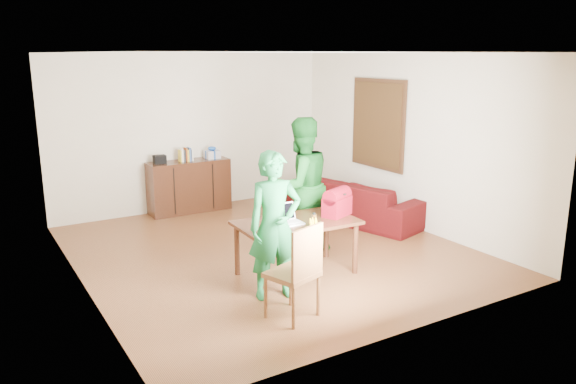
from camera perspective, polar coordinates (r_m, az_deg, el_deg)
room at (r=7.68m, az=-2.28°, el=3.53°), size 5.20×5.70×2.90m
table at (r=6.91m, az=0.86°, el=-3.62°), size 1.51×0.89×0.69m
chair at (r=5.90m, az=0.53°, el=-9.97°), size 0.58×0.56×1.02m
person_near at (r=6.21m, az=-1.38°, el=-3.44°), size 0.67×0.50×1.67m
person_far at (r=7.64m, az=1.30°, el=0.63°), size 0.93×0.74×1.87m
laptop at (r=6.75m, az=0.11°, el=-2.92°), size 0.33×0.23×0.23m
bananas at (r=6.58m, az=2.60°, el=-3.56°), size 0.16×0.13×0.05m
bottle at (r=6.62m, az=2.65°, el=-2.86°), size 0.07×0.07×0.18m
red_bag at (r=7.11m, az=5.00°, el=-1.30°), size 0.44×0.35×0.28m
sofa at (r=9.31m, az=6.91°, el=-0.82°), size 1.51×2.49×0.68m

